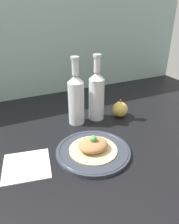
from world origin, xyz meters
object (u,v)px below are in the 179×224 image
at_px(cider_bottle_left, 76,98).
at_px(apple, 120,109).
at_px(plate, 93,151).
at_px(plated_food, 93,146).
at_px(cider_bottle_right, 97,94).

bearing_deg(cider_bottle_left, apple, -8.46).
xyz_separation_m(plate, cider_bottle_left, (0.03, 0.24, 0.11)).
bearing_deg(cider_bottle_left, plated_food, -97.61).
xyz_separation_m(plated_food, cider_bottle_left, (0.03, 0.24, 0.09)).
relative_size(plate, cider_bottle_right, 0.90).
distance_m(cider_bottle_left, apple, 0.23).
xyz_separation_m(plate, plated_food, (0.00, -0.00, 0.02)).
distance_m(plate, apple, 0.32).
bearing_deg(cider_bottle_right, cider_bottle_left, 180.00).
relative_size(plated_food, cider_bottle_right, 0.58).
relative_size(cider_bottle_left, apple, 3.44).
height_order(plate, cider_bottle_right, cider_bottle_right).
bearing_deg(cider_bottle_left, cider_bottle_right, 0.00).
height_order(plate, plated_food, plated_food).
height_order(plated_food, cider_bottle_right, cider_bottle_right).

